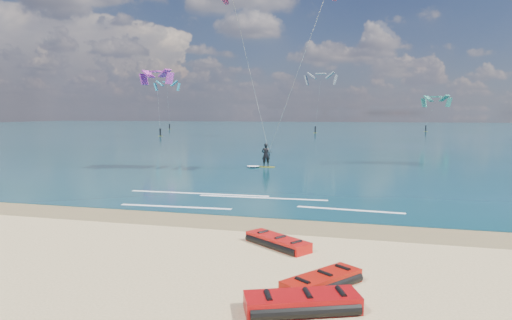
{
  "coord_description": "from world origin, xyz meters",
  "views": [
    {
      "loc": [
        5.98,
        -13.57,
        4.23
      ],
      "look_at": [
        0.35,
        8.0,
        1.93
      ],
      "focal_mm": 32.0,
      "sensor_mm": 36.0,
      "label": 1
    }
  ],
  "objects_px": {
    "kitesurfer_main": "(272,55)",
    "packed_kite_right": "(322,288)",
    "packed_kite_left": "(302,311)",
    "packed_kite_mid": "(278,247)"
  },
  "relations": [
    {
      "from": "kitesurfer_main",
      "to": "packed_kite_mid",
      "type": "bearing_deg",
      "value": -74.39
    },
    {
      "from": "packed_kite_left",
      "to": "packed_kite_mid",
      "type": "distance_m",
      "value": 4.75
    },
    {
      "from": "kitesurfer_main",
      "to": "packed_kite_right",
      "type": "bearing_deg",
      "value": -71.79
    },
    {
      "from": "packed_kite_mid",
      "to": "packed_kite_right",
      "type": "height_order",
      "value": "packed_kite_right"
    },
    {
      "from": "packed_kite_mid",
      "to": "kitesurfer_main",
      "type": "xyz_separation_m",
      "value": [
        -4.22,
        17.98,
        8.27
      ]
    },
    {
      "from": "packed_kite_left",
      "to": "packed_kite_right",
      "type": "xyz_separation_m",
      "value": [
        0.26,
        1.42,
        0.0
      ]
    },
    {
      "from": "packed_kite_right",
      "to": "kitesurfer_main",
      "type": "bearing_deg",
      "value": 52.18
    },
    {
      "from": "packed_kite_mid",
      "to": "kitesurfer_main",
      "type": "distance_m",
      "value": 20.23
    },
    {
      "from": "packed_kite_left",
      "to": "packed_kite_right",
      "type": "relative_size",
      "value": 1.12
    },
    {
      "from": "packed_kite_left",
      "to": "kitesurfer_main",
      "type": "distance_m",
      "value": 24.63
    }
  ]
}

